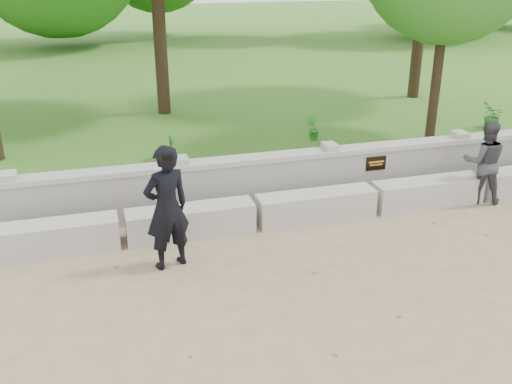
% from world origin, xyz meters
% --- Properties ---
extents(ground, '(80.00, 80.00, 0.00)m').
position_xyz_m(ground, '(0.00, 0.00, 0.00)').
color(ground, '#A08462').
rests_on(ground, ground).
extents(lawn, '(40.00, 22.00, 0.25)m').
position_xyz_m(lawn, '(0.00, 14.00, 0.12)').
color(lawn, '#3B7321').
rests_on(lawn, ground).
extents(concrete_bench, '(11.90, 0.45, 0.45)m').
position_xyz_m(concrete_bench, '(0.00, 1.90, 0.22)').
color(concrete_bench, '#ACA9A2').
rests_on(concrete_bench, ground).
extents(parapet_wall, '(12.50, 0.35, 0.90)m').
position_xyz_m(parapet_wall, '(0.00, 2.60, 0.46)').
color(parapet_wall, '#A19F98').
rests_on(parapet_wall, ground).
extents(man_main, '(0.71, 0.66, 1.70)m').
position_xyz_m(man_main, '(-3.44, 1.07, 0.85)').
color(man_main, black).
rests_on(man_main, ground).
extents(visitor_left, '(0.84, 0.77, 1.42)m').
position_xyz_m(visitor_left, '(1.94, 1.80, 0.71)').
color(visitor_left, '#37373C').
rests_on(visitor_left, ground).
extents(shrub_a, '(0.38, 0.42, 0.66)m').
position_xyz_m(shrub_a, '(-2.87, 4.77, 0.58)').
color(shrub_a, '#2E7F2B').
rests_on(shrub_a, lawn).
extents(shrub_b, '(0.36, 0.35, 0.51)m').
position_xyz_m(shrub_b, '(0.23, 5.19, 0.51)').
color(shrub_b, '#2E7F2B').
rests_on(shrub_b, lawn).
extents(shrub_c, '(0.70, 0.70, 0.59)m').
position_xyz_m(shrub_c, '(4.48, 4.86, 0.55)').
color(shrub_c, '#2E7F2B').
rests_on(shrub_c, lawn).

